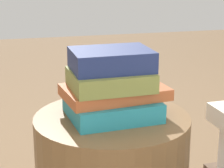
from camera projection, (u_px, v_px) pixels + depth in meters
name	position (u px, v px, depth m)	size (l,w,h in m)	color
book_teal	(113.00, 107.00, 1.24)	(0.24, 0.21, 0.05)	#1E727F
book_rust	(114.00, 92.00, 1.24)	(0.29, 0.18, 0.03)	#994723
book_olive	(110.00, 79.00, 1.21)	(0.22, 0.18, 0.05)	olive
book_navy	(111.00, 60.00, 1.21)	(0.22, 0.16, 0.06)	#19234C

